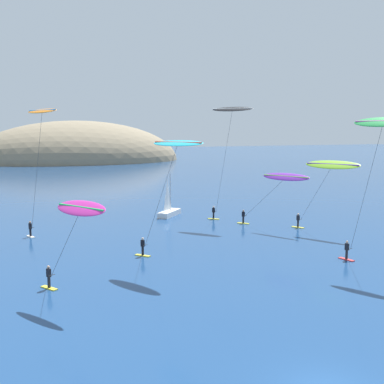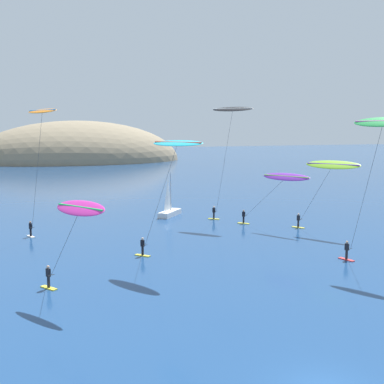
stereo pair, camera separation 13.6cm
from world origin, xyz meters
The scene contains 9 objects.
headland_island centered at (5.96, 168.53, 0.00)m, with size 131.62×54.70×30.31m.
sailboat_near centered at (9.65, 44.02, 0.64)m, with size 4.87×4.90×5.70m.
kitesurfer_black centered at (15.21, 37.48, 12.97)m, with size 4.54×5.12×14.35m.
kitesurfer_lime centered at (22.09, 26.99, 7.15)m, with size 4.32×7.46×8.10m.
kitesurfer_orange centered at (-7.64, 35.21, 12.05)m, with size 3.35×6.06×13.59m.
kitesurfer_purple centered at (18.05, 30.33, 5.69)m, with size 4.86×8.82×6.59m.
kitesurfer_magenta centered at (-7.65, 16.32, 5.77)m, with size 4.03×6.44×6.76m.
kitesurfer_cyan centered at (1.45, 21.71, 9.60)m, with size 4.35×7.43×10.61m.
kitesurfer_green centered at (16.74, 14.60, 11.13)m, with size 3.23×5.78×12.52m.
Camera 1 is at (-13.36, -15.49, 11.30)m, focal length 45.00 mm.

